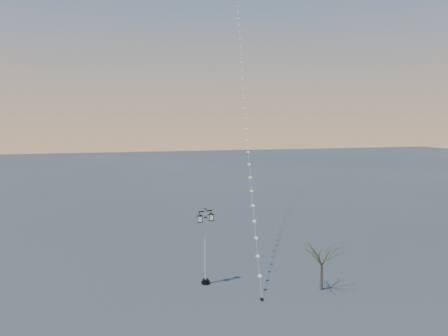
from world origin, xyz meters
name	(u,v)px	position (x,y,z in m)	size (l,w,h in m)	color
ground	(231,304)	(0.00, 0.00, 0.00)	(300.00, 300.00, 0.00)	#454545
street_lamp	(205,242)	(-0.83, 3.76, 3.15)	(1.41, 0.75, 5.69)	black
bare_tree	(322,255)	(6.87, 0.44, 2.54)	(2.20, 2.20, 3.66)	brown
kite_train	(245,92)	(7.59, 19.66, 15.35)	(11.54, 40.12, 30.91)	black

